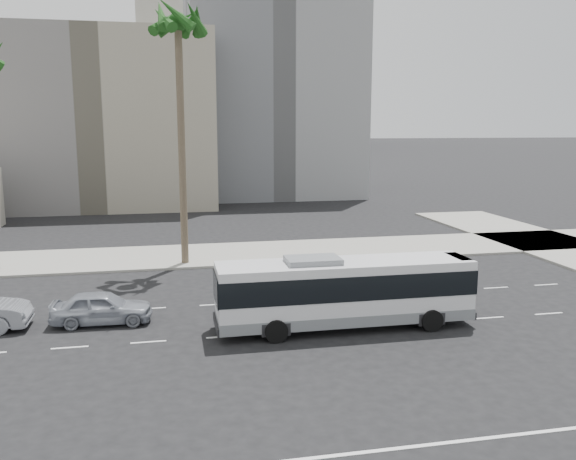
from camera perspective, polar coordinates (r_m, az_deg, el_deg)
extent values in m
plane|color=black|center=(25.31, 0.64, -9.77)|extent=(700.00, 700.00, 0.00)
cube|color=gray|center=(40.01, -4.09, -2.25)|extent=(120.00, 7.00, 0.15)
cube|color=gray|center=(68.61, -17.71, 9.94)|extent=(24.00, 18.00, 18.00)
cube|color=slate|center=(76.51, -1.83, 13.36)|extent=(20.00, 20.00, 26.00)
cube|color=beige|center=(273.61, -11.26, 12.68)|extent=(42.00, 42.00, 44.00)
cube|color=beige|center=(278.07, -11.54, 20.52)|extent=(26.00, 26.00, 32.00)
cube|color=slate|center=(259.51, -0.47, 15.90)|extent=(26.00, 26.00, 70.00)
cube|color=slate|center=(293.82, 3.30, 14.22)|extent=(22.00, 22.00, 60.00)
cube|color=silver|center=(25.46, 5.48, -5.70)|extent=(10.90, 2.44, 2.44)
cube|color=black|center=(25.38, 5.50, -4.98)|extent=(10.96, 2.50, 1.03)
cube|color=slate|center=(25.78, 5.44, -8.01)|extent=(10.92, 2.48, 0.47)
cube|color=slate|center=(24.77, 2.42, -2.97)|extent=(2.26, 1.51, 0.28)
cube|color=#262628|center=(27.14, 16.01, -2.71)|extent=(0.57, 1.69, 0.28)
cylinder|color=black|center=(25.97, 13.65, -8.44)|extent=(0.94, 0.28, 0.94)
cylinder|color=black|center=(28.05, 11.56, -6.96)|extent=(0.94, 0.28, 0.94)
cylinder|color=black|center=(23.99, -1.12, -9.71)|extent=(0.94, 0.28, 0.94)
cylinder|color=black|center=(26.23, -2.09, -7.97)|extent=(0.94, 0.28, 0.94)
imported|color=#9297A1|center=(27.34, -17.46, -7.11)|extent=(1.92, 4.37, 1.46)
cylinder|color=brown|center=(36.59, -10.17, 7.65)|extent=(0.39, 0.39, 14.29)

